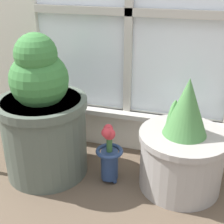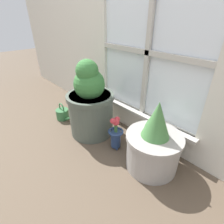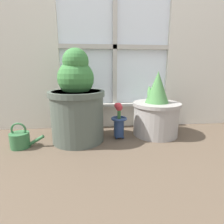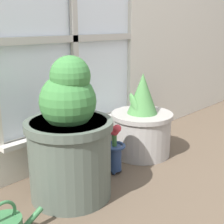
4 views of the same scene
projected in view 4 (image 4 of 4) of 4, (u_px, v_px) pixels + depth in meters
ground_plane at (145, 186)px, 1.56m from camera, size 10.00×10.00×0.00m
potted_plant_left at (70, 140)px, 1.40m from camera, size 0.40×0.40×0.66m
potted_plant_right at (142, 125)px, 1.90m from camera, size 0.37×0.37×0.50m
flower_vase at (115, 149)px, 1.66m from camera, size 0.12×0.12×0.28m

